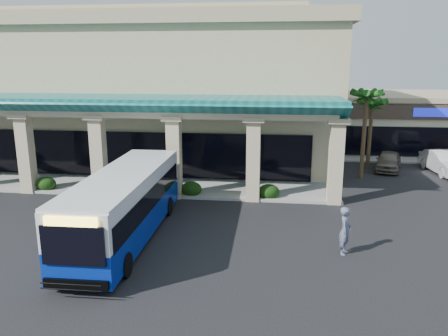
% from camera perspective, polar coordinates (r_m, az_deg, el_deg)
% --- Properties ---
extents(ground, '(110.00, 110.00, 0.00)m').
position_cam_1_polar(ground, '(20.24, -1.40, -8.53)').
color(ground, black).
extents(main_building, '(30.80, 14.80, 11.35)m').
position_cam_1_polar(main_building, '(36.25, -10.46, 10.27)').
color(main_building, '#C0B189').
rests_on(main_building, ground).
extents(arcade, '(30.00, 6.20, 5.70)m').
position_cam_1_polar(arcade, '(27.96, -15.80, 3.24)').
color(arcade, '#0F5F5F').
rests_on(arcade, ground).
extents(strip_mall, '(22.50, 12.50, 4.90)m').
position_cam_1_polar(strip_mall, '(45.49, 26.65, 5.61)').
color(strip_mall, beige).
rests_on(strip_mall, ground).
extents(palm_0, '(2.40, 2.40, 6.60)m').
position_cam_1_polar(palm_0, '(30.41, 17.85, 4.76)').
color(palm_0, '#154512').
rests_on(palm_0, ground).
extents(palm_1, '(2.40, 2.40, 5.80)m').
position_cam_1_polar(palm_1, '(33.57, 18.56, 4.79)').
color(palm_1, '#154512').
rests_on(palm_1, ground).
extents(broadleaf_tree, '(2.60, 2.60, 4.81)m').
position_cam_1_polar(broadleaf_tree, '(38.21, 14.11, 5.32)').
color(broadleaf_tree, black).
rests_on(broadleaf_tree, ground).
extents(transit_bus, '(2.66, 10.84, 3.02)m').
position_cam_1_polar(transit_bus, '(19.69, -12.74, -4.84)').
color(transit_bus, '#07269B').
rests_on(transit_bus, ground).
extents(pedestrian, '(0.65, 0.83, 1.99)m').
position_cam_1_polar(pedestrian, '(18.53, 15.54, -7.89)').
color(pedestrian, slate).
rests_on(pedestrian, ground).
extents(car_silver, '(2.76, 4.39, 1.39)m').
position_cam_1_polar(car_silver, '(33.87, 20.67, 0.89)').
color(car_silver, '#72695B').
rests_on(car_silver, ground).
extents(car_white, '(2.21, 5.00, 1.59)m').
position_cam_1_polar(car_white, '(34.41, 26.84, 0.66)').
color(car_white, white).
rests_on(car_white, ground).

